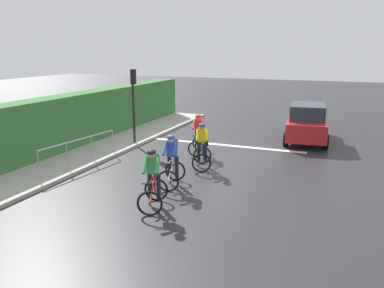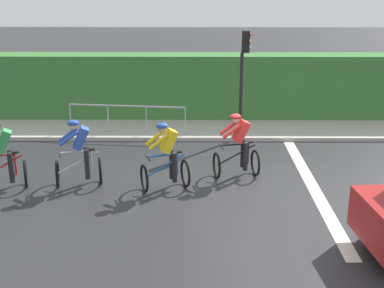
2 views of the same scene
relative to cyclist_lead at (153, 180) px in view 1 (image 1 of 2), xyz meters
The scene contains 12 objects.
ground_plane 6.25m from the cyclist_lead, 87.83° to the right, with size 80.00×80.00×0.00m, color #28282B.
sidewalk_kerb 6.69m from the cyclist_lead, 39.12° to the right, with size 2.80×20.00×0.12m, color #ADA89E.
stone_wall_low 7.40m from the cyclist_lead, 34.70° to the right, with size 0.44×20.00×0.41m, color gray.
hedge_wall 7.63m from the cyclist_lead, 33.42° to the right, with size 1.10×20.00×2.31m, color #387533.
road_marking_stop_line 7.47m from the cyclist_lead, 88.19° to the right, with size 7.00×0.30×0.01m, color silver.
cyclist_lead is the anchor object (origin of this frame).
cyclist_second 1.78m from the cyclist_lead, 81.53° to the right, with size 0.89×1.20×1.66m.
cyclist_mid 3.87m from the cyclist_lead, 89.17° to the right, with size 0.99×1.24×1.66m.
cyclist_fourth 5.70m from the cyclist_lead, 81.25° to the right, with size 0.89×1.20×1.66m.
car_red 10.03m from the cyclist_lead, 107.21° to the right, with size 2.18×4.24×1.76m.
traffic_light_near_crossing 7.39m from the cyclist_lead, 55.90° to the right, with size 0.23×0.31×3.34m.
pedestrian_railing_kerbside 4.89m from the cyclist_lead, 29.27° to the right, with size 0.45×3.73×1.03m.
Camera 1 is at (-4.88, 14.87, 4.20)m, focal length 36.14 mm.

